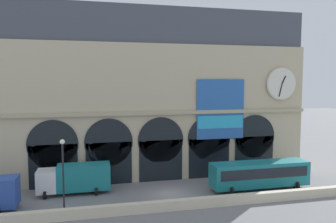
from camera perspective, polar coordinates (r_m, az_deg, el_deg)
name	(u,v)px	position (r m, az deg, el deg)	size (l,w,h in m)	color
ground_plane	(170,194)	(35.88, 0.44, -14.16)	(200.00, 200.00, 0.00)	slate
quay_parapet_wall	(181,204)	(31.80, 2.33, -15.83)	(90.00, 0.70, 0.95)	beige
station_building	(157,96)	(41.23, -1.95, 2.71)	(38.03, 5.32, 20.90)	#BCAD8C
box_truck_midwest	(75,178)	(36.92, -15.82, -11.03)	(7.50, 2.91, 3.12)	white
bus_mideast	(260,174)	(38.11, 15.63, -10.39)	(11.00, 3.25, 3.10)	#19727A
street_lamp_quayside	(63,167)	(30.45, -17.79, -9.25)	(0.44, 0.44, 6.90)	black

